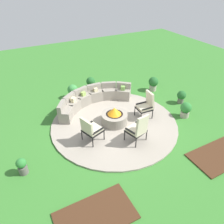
{
  "coord_description": "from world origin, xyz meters",
  "views": [
    {
      "loc": [
        -3.26,
        -6.01,
        5.19
      ],
      "look_at": [
        0.0,
        0.2,
        0.45
      ],
      "focal_mm": 34.34,
      "sensor_mm": 36.0,
      "label": 1
    }
  ],
  "objects": [
    {
      "name": "lounge_chair_front_right",
      "position": [
        0.2,
        -1.35,
        0.63
      ],
      "size": [
        0.75,
        0.73,
        1.16
      ],
      "rotation": [
        0.0,
        0.0,
        6.56
      ],
      "color": "black",
      "rests_on": "patio_circle"
    },
    {
      "name": "potted_plant_5",
      "position": [
        -0.76,
        2.74,
        0.38
      ],
      "size": [
        0.47,
        0.47,
        0.68
      ],
      "color": "#605B56",
      "rests_on": "ground_plane"
    },
    {
      "name": "potted_plant_2",
      "position": [
        0.29,
        3.04,
        0.4
      ],
      "size": [
        0.43,
        0.43,
        0.71
      ],
      "color": "brown",
      "rests_on": "ground_plane"
    },
    {
      "name": "patio_circle",
      "position": [
        0.0,
        0.0,
        0.03
      ],
      "size": [
        4.97,
        4.97,
        0.06
      ],
      "primitive_type": "cylinder",
      "color": "#9E9384",
      "rests_on": "ground_plane"
    },
    {
      "name": "lounge_chair_front_left",
      "position": [
        -1.23,
        -0.56,
        0.59
      ],
      "size": [
        0.76,
        0.76,
        1.0
      ],
      "rotation": [
        0.0,
        0.0,
        5.05
      ],
      "color": "black",
      "rests_on": "patio_circle"
    },
    {
      "name": "potted_plant_4",
      "position": [
        3.45,
        -0.0,
        0.35
      ],
      "size": [
        0.4,
        0.4,
        0.61
      ],
      "color": "#605B56",
      "rests_on": "ground_plane"
    },
    {
      "name": "fire_pit",
      "position": [
        0.0,
        0.0,
        0.33
      ],
      "size": [
        1.02,
        1.02,
        0.7
      ],
      "color": "gray",
      "rests_on": "patio_circle"
    },
    {
      "name": "mulch_bed_left",
      "position": [
        -2.24,
        -3.17,
        0.02
      ],
      "size": [
        1.97,
        1.14,
        0.04
      ],
      "primitive_type": "cube",
      "color": "#472B19",
      "rests_on": "ground_plane"
    },
    {
      "name": "curved_stone_bench",
      "position": [
        -0.23,
        1.64,
        0.37
      ],
      "size": [
        3.63,
        1.49,
        0.76
      ],
      "color": "gray",
      "rests_on": "patio_circle"
    },
    {
      "name": "potted_plant_0",
      "position": [
        2.84,
        -0.91,
        0.37
      ],
      "size": [
        0.45,
        0.45,
        0.67
      ],
      "color": "#A89E8E",
      "rests_on": "ground_plane"
    },
    {
      "name": "mulch_bed_right",
      "position": [
        2.24,
        -3.17,
        0.02
      ],
      "size": [
        1.97,
        1.14,
        0.04
      ],
      "primitive_type": "cube",
      "color": "#472B19",
      "rests_on": "ground_plane"
    },
    {
      "name": "potted_plant_3",
      "position": [
        -3.6,
        -0.9,
        0.31
      ],
      "size": [
        0.3,
        0.3,
        0.57
      ],
      "color": "#605B56",
      "rests_on": "ground_plane"
    },
    {
      "name": "potted_plant_1",
      "position": [
        3.06,
        1.59,
        0.4
      ],
      "size": [
        0.48,
        0.48,
        0.72
      ],
      "color": "#A89E8E",
      "rests_on": "ground_plane"
    },
    {
      "name": "lounge_chair_back_left",
      "position": [
        1.34,
        -0.2,
        0.63
      ],
      "size": [
        0.65,
        0.56,
        1.11
      ],
      "rotation": [
        0.0,
        0.0,
        7.8
      ],
      "color": "black",
      "rests_on": "patio_circle"
    },
    {
      "name": "ground_plane",
      "position": [
        0.0,
        0.0,
        0.0
      ],
      "size": [
        24.0,
        24.0,
        0.0
      ],
      "primitive_type": "plane",
      "color": "#387A2D"
    }
  ]
}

